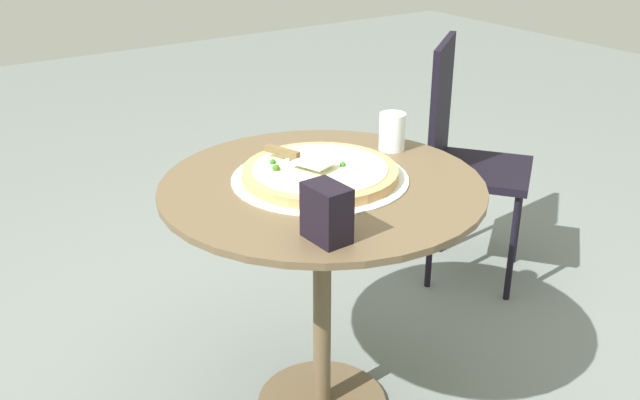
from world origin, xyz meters
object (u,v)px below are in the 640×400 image
object	(u,v)px
pizza_on_tray	(320,173)
napkin_dispenser	(327,213)
patio_table	(322,236)
patio_chair_far	(463,147)
drinking_cup	(392,132)
pizza_server	(297,157)

from	to	relation	value
pizza_on_tray	napkin_dispenser	bearing A→B (deg)	-31.91
patio_table	patio_chair_far	distance (m)	0.97
patio_chair_far	patio_table	bearing A→B (deg)	-67.51
patio_table	drinking_cup	size ratio (longest dim) A/B	7.86
pizza_on_tray	drinking_cup	distance (m)	0.31
napkin_dispenser	pizza_server	bearing A→B (deg)	154.49
pizza_server	napkin_dispenser	xyz separation A→B (m)	(0.35, -0.15, 0.01)
patio_chair_far	napkin_dispenser	bearing A→B (deg)	-59.13
napkin_dispenser	patio_chair_far	distance (m)	1.28
patio_chair_far	pizza_on_tray	bearing A→B (deg)	-68.72
drinking_cup	napkin_dispenser	bearing A→B (deg)	-53.20
pizza_on_tray	patio_chair_far	xyz separation A→B (m)	(-0.35, 0.89, -0.22)
patio_table	patio_chair_far	bearing A→B (deg)	112.49
pizza_server	patio_table	bearing A→B (deg)	18.30
napkin_dispenser	patio_table	bearing A→B (deg)	144.43
pizza_on_tray	pizza_server	bearing A→B (deg)	-145.79
pizza_server	drinking_cup	distance (m)	0.34
napkin_dispenser	patio_chair_far	bearing A→B (deg)	118.10
pizza_on_tray	pizza_server	xyz separation A→B (m)	(-0.05, -0.04, 0.04)
pizza_server	napkin_dispenser	bearing A→B (deg)	-22.73
pizza_on_tray	drinking_cup	world-z (taller)	drinking_cup
patio_table	pizza_on_tray	xyz separation A→B (m)	(-0.03, 0.01, 0.17)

